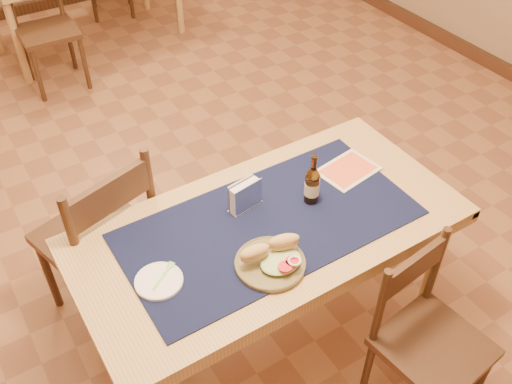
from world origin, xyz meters
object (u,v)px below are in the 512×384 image
chair_main_near (427,337)px  beer_bottle (312,185)px  chair_main_far (101,237)px  napkin_holder (245,196)px  main_table (269,238)px  sandwich_plate (272,259)px

chair_main_near → beer_bottle: bearing=102.1°
chair_main_far → napkin_holder: 0.73m
main_table → beer_bottle: 0.29m
main_table → chair_main_far: (-0.56, 0.53, -0.15)m
chair_main_near → sandwich_plate: bearing=137.8°
sandwich_plate → beer_bottle: size_ratio=1.13×
main_table → chair_main_near: bearing=-59.7°
main_table → napkin_holder: bearing=103.2°
chair_main_near → chair_main_far: bearing=128.8°
sandwich_plate → beer_bottle: beer_bottle is taller
chair_main_near → sandwich_plate: 0.72m
chair_main_near → beer_bottle: 0.77m
napkin_holder → chair_main_near: bearing=-62.4°
main_table → sandwich_plate: 0.25m
chair_main_far → beer_bottle: size_ratio=4.13×
napkin_holder → sandwich_plate: bearing=-103.5°
main_table → chair_main_far: size_ratio=1.62×
chair_main_far → sandwich_plate: size_ratio=3.65×
chair_main_near → beer_bottle: beer_bottle is taller
chair_main_far → napkin_holder: size_ratio=6.26×
chair_main_far → beer_bottle: bearing=-32.9°
chair_main_near → napkin_holder: bearing=117.6°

